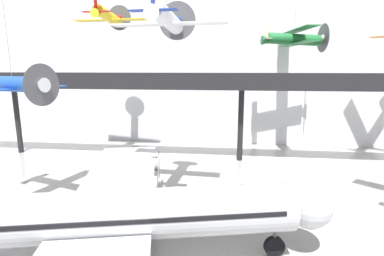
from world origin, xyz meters
name	(u,v)px	position (x,y,z in m)	size (l,w,h in m)	color
hangar_back_wall	(240,58)	(0.00, 35.50, 13.06)	(140.00, 3.00, 26.12)	silver
mezzanine_walkway	(242,87)	(0.00, 24.52, 9.36)	(110.00, 3.20, 11.06)	black
airliner_silver_main	(86,218)	(-9.61, 3.08, 3.24)	(29.63, 34.16, 8.84)	#B7BABF
suspended_plane_yellow_lowwing	(109,17)	(-16.09, 24.51, 17.61)	(8.90, 7.28, 6.35)	yellow
suspended_plane_blue_trainer	(13,84)	(-18.58, 10.15, 10.35)	(7.51, 8.88, 13.62)	#1E4CAD
suspended_plane_white_twin	(167,19)	(-6.51, 12.06, 15.35)	(9.33, 7.62, 8.64)	silver
suspended_plane_green_biplane	(294,39)	(6.41, 28.46, 15.16)	(8.19, 10.00, 9.14)	#1E6B33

